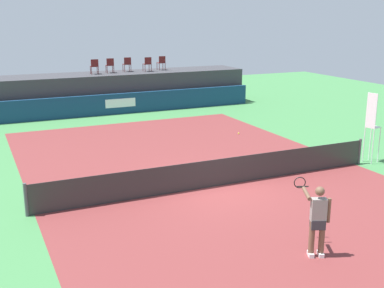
# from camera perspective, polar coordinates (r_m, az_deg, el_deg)

# --- Properties ---
(ground_plane) EXTENTS (48.00, 48.00, 0.00)m
(ground_plane) POSITION_cam_1_polar(r_m,az_deg,el_deg) (19.31, -1.11, -2.16)
(ground_plane) COLOR #3D7A42
(court_inner) EXTENTS (12.00, 22.00, 0.00)m
(court_inner) POSITION_cam_1_polar(r_m,az_deg,el_deg) (16.74, 3.00, -4.88)
(court_inner) COLOR maroon
(court_inner) RESTS_ON ground
(sponsor_wall) EXTENTS (18.00, 0.22, 1.20)m
(sponsor_wall) POSITION_cam_1_polar(r_m,az_deg,el_deg) (28.86, -9.47, 4.56)
(sponsor_wall) COLOR navy
(sponsor_wall) RESTS_ON ground
(spectator_platform) EXTENTS (18.00, 2.80, 2.20)m
(spectator_platform) POSITION_cam_1_polar(r_m,az_deg,el_deg) (30.50, -10.41, 6.02)
(spectator_platform) COLOR #38383D
(spectator_platform) RESTS_ON ground
(spectator_chair_far_left) EXTENTS (0.47, 0.47, 0.89)m
(spectator_chair_far_left) POSITION_cam_1_polar(r_m,az_deg,el_deg) (29.96, -11.28, 8.90)
(spectator_chair_far_left) COLOR #561919
(spectator_chair_far_left) RESTS_ON spectator_platform
(spectator_chair_left) EXTENTS (0.47, 0.47, 0.89)m
(spectator_chair_left) POSITION_cam_1_polar(r_m,az_deg,el_deg) (30.44, -9.52, 9.07)
(spectator_chair_left) COLOR #561919
(spectator_chair_left) RESTS_ON spectator_platform
(spectator_chair_center) EXTENTS (0.46, 0.46, 0.89)m
(spectator_chair_center) POSITION_cam_1_polar(r_m,az_deg,el_deg) (30.95, -7.55, 9.24)
(spectator_chair_center) COLOR #561919
(spectator_chair_center) RESTS_ON spectator_platform
(spectator_chair_right) EXTENTS (0.44, 0.44, 0.89)m
(spectator_chair_right) POSITION_cam_1_polar(r_m,az_deg,el_deg) (30.96, -5.21, 9.30)
(spectator_chair_right) COLOR #561919
(spectator_chair_right) RESTS_ON spectator_platform
(spectator_chair_far_right) EXTENTS (0.44, 0.44, 0.89)m
(spectator_chair_far_right) POSITION_cam_1_polar(r_m,az_deg,el_deg) (31.69, -3.57, 9.46)
(spectator_chair_far_right) COLOR #561919
(spectator_chair_far_right) RESTS_ON spectator_platform
(umpire_chair) EXTENTS (0.51, 0.51, 2.76)m
(umpire_chair) POSITION_cam_1_polar(r_m,az_deg,el_deg) (20.17, 20.18, 2.30)
(umpire_chair) COLOR white
(umpire_chair) RESTS_ON ground
(tennis_net) EXTENTS (12.40, 0.02, 0.95)m
(tennis_net) POSITION_cam_1_polar(r_m,az_deg,el_deg) (16.59, 3.02, -3.35)
(tennis_net) COLOR #2D2D2D
(tennis_net) RESTS_ON ground
(net_post_near) EXTENTS (0.10, 0.10, 1.00)m
(net_post_near) POSITION_cam_1_polar(r_m,az_deg,el_deg) (14.91, -18.75, -6.17)
(net_post_near) COLOR #4C4C51
(net_post_near) RESTS_ON ground
(net_post_far) EXTENTS (0.10, 0.10, 1.00)m
(net_post_far) POSITION_cam_1_polar(r_m,az_deg,el_deg) (20.11, 18.90, -0.81)
(net_post_far) COLOR #4C4C51
(net_post_far) RESTS_ON ground
(tennis_player) EXTENTS (0.59, 1.26, 1.77)m
(tennis_player) POSITION_cam_1_polar(r_m,az_deg,el_deg) (12.12, 14.37, -8.40)
(tennis_player) COLOR white
(tennis_player) RESTS_ON court_inner
(tennis_ball) EXTENTS (0.07, 0.07, 0.07)m
(tennis_ball) POSITION_cam_1_polar(r_m,az_deg,el_deg) (23.99, 5.44, 1.25)
(tennis_ball) COLOR #D8EA33
(tennis_ball) RESTS_ON court_inner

